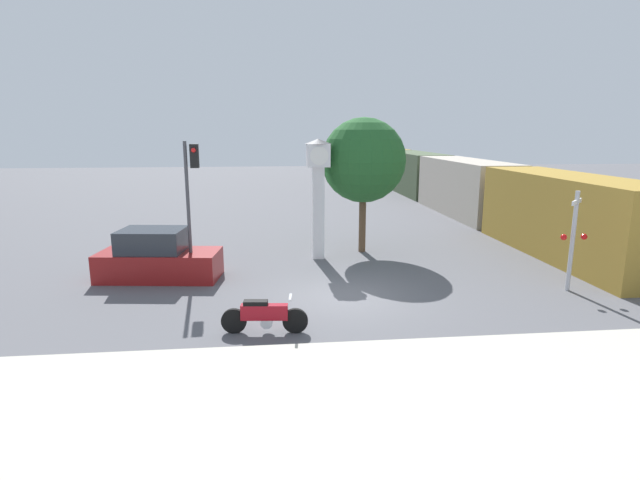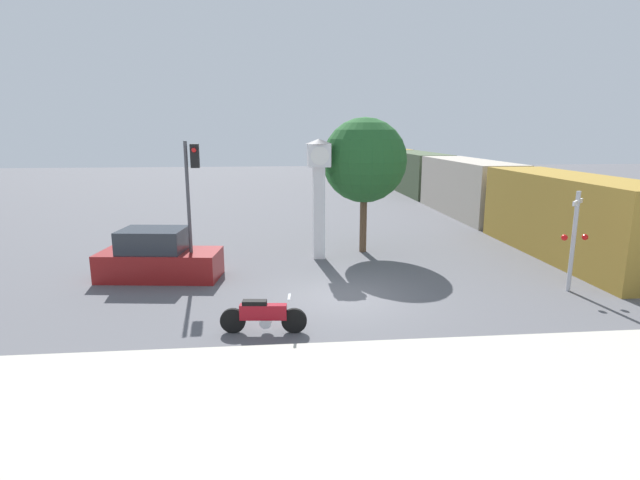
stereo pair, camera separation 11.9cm
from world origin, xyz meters
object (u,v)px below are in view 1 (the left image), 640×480
(motorcycle, at_px, (264,315))
(street_tree, at_px, (363,161))
(freight_train, at_px, (436,179))
(parked_car, at_px, (158,258))
(railroad_crossing_signal, at_px, (573,237))
(traffic_light, at_px, (191,187))
(clock_tower, at_px, (318,181))

(motorcycle, xyz_separation_m, street_tree, (4.23, 8.65, 3.47))
(freight_train, height_order, parked_car, freight_train)
(motorcycle, height_order, freight_train, freight_train)
(freight_train, xyz_separation_m, street_tree, (-8.36, -14.78, 2.25))
(railroad_crossing_signal, bearing_deg, freight_train, 82.94)
(traffic_light, relative_size, street_tree, 0.84)
(traffic_light, height_order, parked_car, traffic_light)
(freight_train, xyz_separation_m, railroad_crossing_signal, (-2.59, -20.89, 0.12))
(motorcycle, xyz_separation_m, railroad_crossing_signal, (10.01, 2.53, 1.34))
(street_tree, bearing_deg, clock_tower, -155.00)
(traffic_light, distance_m, street_tree, 7.59)
(parked_car, bearing_deg, railroad_crossing_signal, -4.44)
(railroad_crossing_signal, distance_m, street_tree, 8.67)
(motorcycle, xyz_separation_m, clock_tower, (2.20, 7.70, 2.73))
(clock_tower, relative_size, railroad_crossing_signal, 1.47)
(motorcycle, distance_m, railroad_crossing_signal, 10.41)
(freight_train, distance_m, street_tree, 17.13)
(freight_train, height_order, railroad_crossing_signal, freight_train)
(freight_train, distance_m, traffic_light, 23.78)
(parked_car, bearing_deg, traffic_light, -4.84)
(clock_tower, bearing_deg, traffic_light, -150.42)
(clock_tower, xyz_separation_m, parked_car, (-5.98, -2.35, -2.46))
(traffic_light, height_order, street_tree, street_tree)
(clock_tower, height_order, street_tree, street_tree)
(railroad_crossing_signal, bearing_deg, traffic_light, 168.49)
(railroad_crossing_signal, height_order, street_tree, street_tree)
(motorcycle, relative_size, freight_train, 0.05)
(clock_tower, relative_size, parked_car, 1.11)
(traffic_light, bearing_deg, motorcycle, -64.31)
(motorcycle, relative_size, railroad_crossing_signal, 0.68)
(motorcycle, relative_size, traffic_light, 0.47)
(motorcycle, bearing_deg, street_tree, 69.55)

